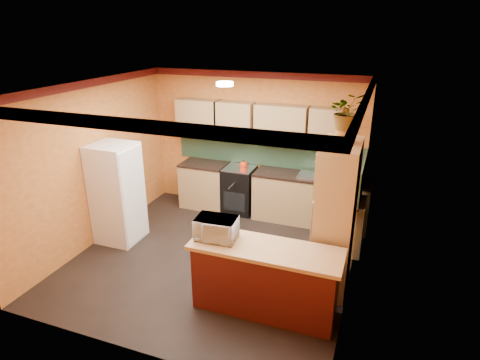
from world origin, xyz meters
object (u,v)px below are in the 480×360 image
microwave (216,228)px  breakfast_bar (265,281)px  fridge (117,193)px  base_cabinets_back (270,195)px  stove (240,190)px  pantry (335,218)px

microwave → breakfast_bar: bearing=-4.0°
fridge → microwave: size_ratio=3.29×
fridge → microwave: (2.22, -0.95, 0.22)m
base_cabinets_back → fridge: size_ratio=2.15×
base_cabinets_back → fridge: fridge is taller
stove → fridge: fridge is taller
stove → pantry: pantry is taller
pantry → stove: bearing=138.1°
stove → fridge: bearing=-131.3°
stove → pantry: size_ratio=0.43×
base_cabinets_back → breakfast_bar: same height
stove → base_cabinets_back: bearing=0.0°
pantry → microwave: (-1.38, -0.86, 0.02)m
base_cabinets_back → microwave: 2.78m
base_cabinets_back → stove: (-0.63, -0.00, 0.02)m
stove → microwave: 2.86m
pantry → breakfast_bar: pantry is taller
fridge → pantry: pantry is taller
microwave → pantry: bearing=28.0°
fridge → pantry: bearing=-1.4°
breakfast_bar → microwave: microwave is taller
base_cabinets_back → breakfast_bar: size_ratio=2.03×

